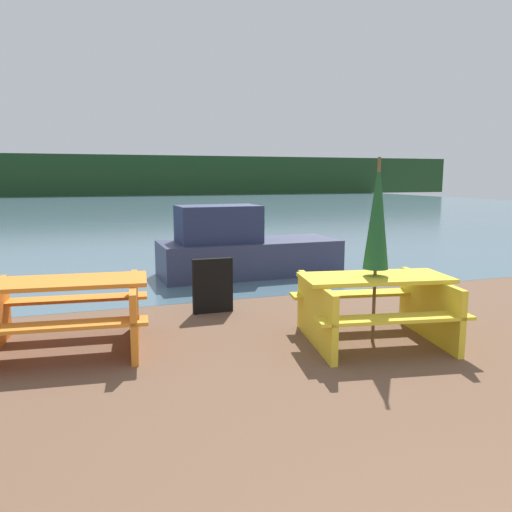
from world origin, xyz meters
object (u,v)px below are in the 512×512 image
picnic_table_orange (64,308)px  signboard (213,286)px  boat (242,250)px  umbrella_darkgreen (377,215)px  picnic_table_yellow (374,302)px

picnic_table_orange → signboard: bearing=26.7°
picnic_table_orange → boat: bearing=48.0°
umbrella_darkgreen → boat: (-0.26, 4.18, -0.95)m
picnic_table_orange → boat: boat is taller
boat → signboard: (-1.16, -2.42, -0.11)m
picnic_table_orange → umbrella_darkgreen: umbrella_darkgreen is taller
picnic_table_yellow → boat: (-0.26, 4.18, 0.03)m
picnic_table_orange → signboard: (1.86, 0.93, -0.08)m
picnic_table_yellow → umbrella_darkgreen: umbrella_darkgreen is taller
picnic_table_yellow → picnic_table_orange: (-3.28, 0.83, 0.01)m
umbrella_darkgreen → signboard: umbrella_darkgreen is taller
picnic_table_orange → umbrella_darkgreen: bearing=-14.2°
picnic_table_yellow → picnic_table_orange: size_ratio=0.98×
umbrella_darkgreen → boat: bearing=93.6°
umbrella_darkgreen → picnic_table_yellow: bearing=90.0°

